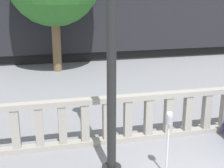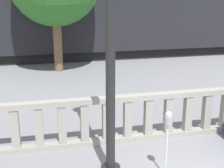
# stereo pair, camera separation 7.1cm
# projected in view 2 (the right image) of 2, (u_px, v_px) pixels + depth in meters

# --- Properties ---
(balustrade) EXTENTS (13.05, 0.24, 1.28)m
(balustrade) POSITION_uv_depth(u_px,v_px,m) (168.00, 115.00, 8.38)
(balustrade) COLOR gray
(balustrade) RESTS_ON ground
(parking_meter) EXTENTS (0.16, 0.16, 1.50)m
(parking_meter) POSITION_uv_depth(u_px,v_px,m) (168.00, 125.00, 6.43)
(parking_meter) COLOR silver
(parking_meter) RESTS_ON ground
(train_near) EXTENTS (20.38, 2.75, 4.26)m
(train_near) POSITION_uv_depth(u_px,v_px,m) (147.00, 23.00, 18.58)
(train_near) COLOR black
(train_near) RESTS_ON ground
(train_far) EXTENTS (23.78, 2.84, 4.43)m
(train_far) POSITION_uv_depth(u_px,v_px,m) (120.00, 6.00, 34.05)
(train_far) COLOR black
(train_far) RESTS_ON ground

